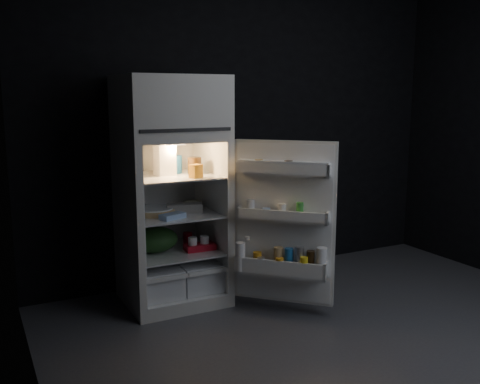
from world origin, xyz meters
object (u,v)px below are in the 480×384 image
refrigerator (170,183)px  yogurt_tray (200,247)px  egg_carton (185,208)px  fridge_door (284,226)px  milk_jug (165,160)px

refrigerator → yogurt_tray: bearing=-37.0°
egg_carton → refrigerator: bearing=159.6°
refrigerator → egg_carton: 0.22m
refrigerator → egg_carton: refrigerator is taller
fridge_door → milk_jug: (-0.70, 0.62, 0.47)m
fridge_door → egg_carton: bearing=134.1°
fridge_door → egg_carton: (-0.56, 0.58, 0.08)m
refrigerator → egg_carton: size_ratio=6.45×
fridge_door → egg_carton: size_ratio=4.42×
milk_jug → egg_carton: milk_jug is taller
refrigerator → milk_jug: 0.20m
refrigerator → yogurt_tray: (0.18, -0.14, -0.50)m
refrigerator → milk_jug: refrigerator is taller
milk_jug → egg_carton: (0.14, -0.04, -0.38)m
refrigerator → fridge_door: refrigerator is taller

